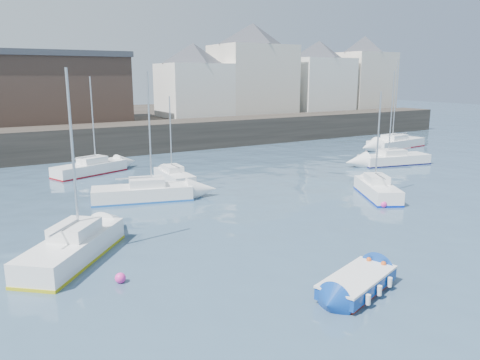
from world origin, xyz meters
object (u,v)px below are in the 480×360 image
buoy_mid (383,207)px  sailboat_a (73,247)px  sailboat_f (174,176)px  buoy_near (121,283)px  sailboat_d (394,159)px  sailboat_h (90,168)px  sailboat_g (396,143)px  sailboat_c (377,189)px  buoy_far (105,194)px  sailboat_b (143,192)px  blue_dinghy (357,283)px

buoy_mid → sailboat_a: bearing=176.5°
sailboat_a → sailboat_f: (9.83, 11.94, -0.13)m
buoy_near → buoy_mid: size_ratio=0.94×
sailboat_d → sailboat_f: size_ratio=1.30×
sailboat_h → sailboat_g: bearing=-5.2°
sailboat_c → buoy_far: (-15.26, 10.12, -0.53)m
sailboat_a → sailboat_f: bearing=50.5°
sailboat_c → sailboat_d: bearing=36.4°
sailboat_d → sailboat_g: bearing=40.0°
sailboat_a → buoy_far: bearing=68.5°
sailboat_c → sailboat_g: bearing=38.1°
sailboat_g → sailboat_h: sailboat_g is taller
sailboat_c → sailboat_b: bearing=152.3°
sailboat_a → sailboat_f: size_ratio=1.28×
blue_dinghy → sailboat_f: bearing=85.8°
sailboat_a → blue_dinghy: bearing=-46.2°
buoy_near → buoy_mid: 17.09m
sailboat_d → buoy_near: size_ratio=19.69×
sailboat_a → sailboat_b: bearing=53.2°
sailboat_c → sailboat_f: size_ratio=1.08×
sailboat_f → sailboat_h: (-4.73, 6.20, 0.06)m
blue_dinghy → buoy_near: 9.04m
sailboat_a → sailboat_g: sailboat_g is taller
sailboat_g → buoy_far: sailboat_g is taller
sailboat_d → sailboat_f: 20.22m
sailboat_b → sailboat_c: sailboat_b is taller
sailboat_g → buoy_near: sailboat_g is taller
blue_dinghy → buoy_far: (-3.99, 19.68, -0.38)m
buoy_near → buoy_mid: (16.95, 2.20, 0.00)m
sailboat_c → sailboat_h: (-14.49, 17.26, -0.02)m
sailboat_b → sailboat_c: size_ratio=1.18×
sailboat_c → sailboat_g: 23.15m
sailboat_f → buoy_far: (-5.50, -0.94, -0.45)m
sailboat_d → sailboat_c: bearing=-143.6°
sailboat_c → buoy_far: bearing=146.4°
sailboat_a → sailboat_b: 10.01m
sailboat_g → sailboat_h: 32.85m
sailboat_b → buoy_mid: sailboat_b is taller
blue_dinghy → sailboat_b: 16.85m
sailboat_b → sailboat_c: bearing=-27.7°
sailboat_b → sailboat_d: (23.73, 0.35, -0.03)m
sailboat_f → sailboat_g: bearing=6.6°
blue_dinghy → buoy_mid: bearing=38.0°
blue_dinghy → sailboat_d: bearing=38.5°
sailboat_f → sailboat_h: sailboat_h is taller
buoy_far → sailboat_g: bearing=7.1°
buoy_near → sailboat_d: bearing=22.1°
sailboat_h → sailboat_f: bearing=-52.7°
buoy_mid → buoy_near: bearing=-172.6°
sailboat_d → sailboat_h: bearing=158.3°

